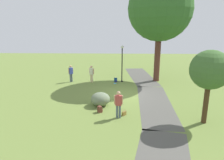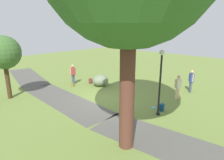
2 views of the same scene
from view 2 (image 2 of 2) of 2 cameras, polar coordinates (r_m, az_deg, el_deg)
The scene contains 14 objects.
ground_plane at distance 12.79m, azimuth -1.59°, elevation -5.65°, with size 48.00×48.00×0.00m, color olive.
footpath_segment_near at distance 8.43m, azimuth 20.59°, elevation -18.64°, with size 8.19×3.08×0.01m.
footpath_segment_mid at distance 13.03m, azimuth -14.09°, elevation -5.70°, with size 8.11×2.66×0.01m.
footpath_segment_far at distance 20.28m, azimuth -23.76°, elevation 0.99°, with size 8.30×3.95×0.01m.
young_tree_near_path at distance 13.99m, azimuth -29.34°, elevation 6.98°, with size 2.11×2.11×4.11m.
lamp_post at distance 10.21m, azimuth 14.11°, elevation 1.18°, with size 0.28×0.28×3.50m.
lawn_boulder at distance 15.51m, azimuth -3.47°, elevation -0.10°, with size 1.38×1.42×0.91m.
woman_with_handbag at distance 16.09m, azimuth -11.45°, elevation 2.03°, with size 0.26×0.52×1.66m.
man_near_boulder at distance 13.16m, azimuth 18.88°, elevation -1.61°, with size 0.35×0.49×1.61m.
passerby_on_path at distance 14.93m, azimuth 22.34°, elevation 0.06°, with size 0.42×0.42×1.63m.
handbag_on_grass at distance 15.81m, azimuth -11.51°, elevation -1.28°, with size 0.38×0.38×0.31m.
backpack_by_boulder at distance 16.37m, azimuth -6.37°, elevation -0.30°, with size 0.35×0.35×0.40m.
spare_backpack_on_lawn at distance 11.38m, azimuth 14.42°, elevation -7.85°, with size 0.28×0.30×0.40m.
frisbee_on_grass at distance 11.74m, azimuth 12.11°, elevation -7.93°, with size 0.27×0.27×0.02m.
Camera 2 is at (-8.41, 8.47, 4.58)m, focal length 30.99 mm.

